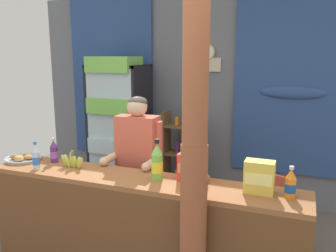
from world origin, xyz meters
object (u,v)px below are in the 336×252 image
at_px(drink_fridge, 119,122).
at_px(timber_post, 194,153).
at_px(soda_bottle_grape_soda, 54,152).
at_px(snack_box_crackers, 192,166).
at_px(stall_counter, 134,228).
at_px(soda_bottle_lime_soda, 157,162).
at_px(soda_bottle_orange_soda, 291,184).
at_px(pastry_tray, 23,158).
at_px(snack_box_instant_noodle, 259,177).
at_px(banana_bunch, 73,161).
at_px(soda_bottle_water, 36,158).
at_px(shopkeeper, 138,158).
at_px(bottle_shelf_rack, 181,156).
at_px(plastic_lawn_chair, 272,205).

bearing_deg(drink_fridge, timber_post, -49.81).
height_order(soda_bottle_grape_soda, snack_box_crackers, soda_bottle_grape_soda).
bearing_deg(snack_box_crackers, stall_counter, -150.58).
xyz_separation_m(soda_bottle_lime_soda, soda_bottle_grape_soda, (-1.09, 0.08, -0.04)).
distance_m(soda_bottle_orange_soda, pastry_tray, 2.42).
relative_size(snack_box_instant_noodle, pastry_tray, 0.72).
distance_m(stall_counter, banana_bunch, 0.82).
bearing_deg(pastry_tray, timber_post, -11.08).
height_order(soda_bottle_water, snack_box_crackers, soda_bottle_water).
bearing_deg(shopkeeper, timber_post, -43.62).
bearing_deg(snack_box_instant_noodle, soda_bottle_grape_soda, 177.84).
height_order(drink_fridge, soda_bottle_lime_soda, drink_fridge).
bearing_deg(timber_post, banana_bunch, 164.34).
distance_m(timber_post, soda_bottle_water, 1.54).
bearing_deg(pastry_tray, shopkeeper, 21.61).
bearing_deg(stall_counter, soda_bottle_grape_soda, 167.24).
xyz_separation_m(bottle_shelf_rack, soda_bottle_orange_soda, (1.43, -1.78, 0.43)).
bearing_deg(snack_box_instant_noodle, snack_box_crackers, 170.23).
bearing_deg(soda_bottle_orange_soda, plastic_lawn_chair, 100.84).
relative_size(soda_bottle_lime_soda, snack_box_instant_noodle, 1.39).
xyz_separation_m(snack_box_crackers, pastry_tray, (-1.66, -0.09, -0.09)).
relative_size(soda_bottle_water, snack_box_crackers, 1.15).
distance_m(drink_fridge, snack_box_instant_noodle, 2.65).
height_order(timber_post, soda_bottle_grape_soda, timber_post).
xyz_separation_m(stall_counter, banana_bunch, (-0.67, 0.14, 0.46)).
height_order(stall_counter, soda_bottle_orange_soda, soda_bottle_orange_soda).
bearing_deg(soda_bottle_water, snack_box_instant_noodle, 4.81).
bearing_deg(timber_post, snack_box_instant_noodle, 42.03).
bearing_deg(plastic_lawn_chair, snack_box_instant_noodle, -92.05).
height_order(soda_bottle_lime_soda, snack_box_instant_noodle, soda_bottle_lime_soda).
bearing_deg(snack_box_crackers, soda_bottle_orange_soda, -7.93).
bearing_deg(shopkeeper, soda_bottle_lime_soda, -47.62).
xyz_separation_m(plastic_lawn_chair, pastry_tray, (-2.24, -0.94, 0.51)).
bearing_deg(soda_bottle_lime_soda, pastry_tray, 179.46).
height_order(soda_bottle_lime_soda, soda_bottle_orange_soda, soda_bottle_lime_soda).
bearing_deg(drink_fridge, snack_box_instant_noodle, -38.42).
height_order(plastic_lawn_chair, banana_bunch, banana_bunch).
bearing_deg(stall_counter, soda_bottle_water, -178.83).
relative_size(bottle_shelf_rack, pastry_tray, 3.66).
xyz_separation_m(soda_bottle_lime_soda, soda_bottle_orange_soda, (1.02, -0.00, -0.04)).
height_order(soda_bottle_grape_soda, pastry_tray, soda_bottle_grape_soda).
relative_size(shopkeeper, banana_bunch, 6.09).
distance_m(soda_bottle_orange_soda, snack_box_instant_noodle, 0.22).
bearing_deg(soda_bottle_lime_soda, plastic_lawn_chair, 48.75).
bearing_deg(pastry_tray, snack_box_instant_noodle, -0.13).
distance_m(soda_bottle_water, pastry_tray, 0.36).
height_order(stall_counter, bottle_shelf_rack, bottle_shelf_rack).
xyz_separation_m(soda_bottle_orange_soda, banana_bunch, (-1.85, 0.01, -0.04)).
xyz_separation_m(soda_bottle_water, banana_bunch, (0.27, 0.16, -0.05)).
bearing_deg(snack_box_crackers, pastry_tray, -176.96).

